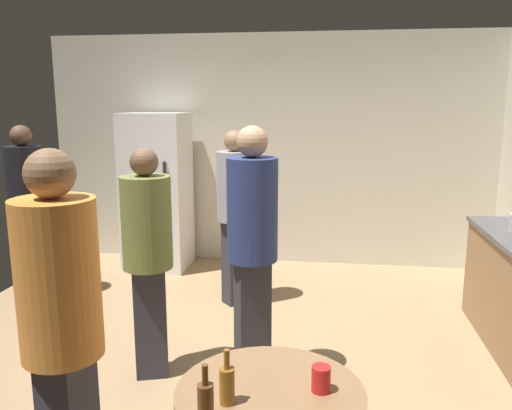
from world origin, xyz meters
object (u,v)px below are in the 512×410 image
Objects in this scene: plastic_cup_red at (321,379)px; person_in_orange_shirt at (61,319)px; beer_bottle_amber at (227,384)px; person_in_black_shirt at (27,198)px; beer_bottle_brown at (206,401)px; person_in_gray_shirt at (235,204)px; person_in_navy_shirt at (252,236)px; refrigerator at (157,192)px; person_in_olive_shirt at (148,247)px.

person_in_orange_shirt is at bearing -176.15° from plastic_cup_red.
person_in_black_shirt is (-2.52, 2.71, 0.18)m from beer_bottle_amber.
beer_bottle_brown is 0.14× the size of person_in_gray_shirt.
person_in_navy_shirt is at bearing -26.71° from person_in_gray_shirt.
person_in_gray_shirt is at bearing 99.70° from beer_bottle_amber.
refrigerator is at bearing 112.49° from beer_bottle_amber.
beer_bottle_amber is 0.13× the size of person_in_orange_shirt.
beer_bottle_amber is 2.09× the size of plastic_cup_red.
plastic_cup_red is 0.06× the size of person_in_navy_shirt.
refrigerator reaches higher than person_in_orange_shirt.
person_in_orange_shirt is 1.07× the size of person_in_olive_shirt.
beer_bottle_amber and beer_bottle_brown have the same top height.
refrigerator is at bearing 125.11° from person_in_black_shirt.
person_in_orange_shirt is (-0.67, 0.20, 0.20)m from beer_bottle_brown.
beer_bottle_amber is 0.14× the size of person_in_gray_shirt.
person_in_navy_shirt is 1.09× the size of person_in_olive_shirt.
refrigerator is 4.24m from beer_bottle_brown.
refrigerator is 7.83× the size of beer_bottle_amber.
person_in_olive_shirt is at bearing 133.17° from plastic_cup_red.
beer_bottle_brown is 1.61m from person_in_navy_shirt.
person_in_navy_shirt is (-0.48, 1.33, 0.25)m from plastic_cup_red.
person_in_gray_shirt is 1.46m from person_in_olive_shirt.
person_in_gray_shirt is at bearing 78.54° from person_in_black_shirt.
person_in_black_shirt is 3.20m from person_in_orange_shirt.
refrigerator is at bearing 117.91° from plastic_cup_red.
person_in_olive_shirt is (0.75, -2.40, 0.05)m from refrigerator.
plastic_cup_red is 0.07× the size of person_in_gray_shirt.
refrigerator is 4.17m from plastic_cup_red.
person_in_gray_shirt is (0.24, 2.77, -0.05)m from person_in_orange_shirt.
person_in_orange_shirt reaches higher than person_in_gray_shirt.
person_in_navy_shirt reaches higher than person_in_orange_shirt.
person_in_olive_shirt is at bearing 101.74° from person_in_orange_shirt.
refrigerator reaches higher than beer_bottle_amber.
beer_bottle_amber is 3.71m from person_in_black_shirt.
refrigerator is 1.46m from person_in_black_shirt.
beer_bottle_brown is at bearing -114.08° from beer_bottle_amber.
beer_bottle_amber is 0.14m from beer_bottle_brown.
person_in_navy_shirt is (-0.12, 1.47, 0.22)m from beer_bottle_amber.
beer_bottle_brown is 3.76m from person_in_black_shirt.
refrigerator is 1.48m from person_in_gray_shirt.
person_in_olive_shirt is at bearing -113.20° from person_in_navy_shirt.
person_in_navy_shirt is at bearing 73.65° from person_in_orange_shirt.
refrigerator is at bearing -174.97° from person_in_navy_shirt.
beer_bottle_brown is at bearing -68.88° from refrigerator.
plastic_cup_red is (1.95, -3.69, -0.11)m from refrigerator.
person_in_gray_shirt is at bearing 92.12° from person_in_orange_shirt.
beer_bottle_brown is (-0.06, -0.13, 0.00)m from beer_bottle_amber.
person_in_orange_shirt reaches higher than person_in_olive_shirt.
beer_bottle_amber is 0.13× the size of person_in_navy_shirt.
beer_bottle_brown is (1.53, -3.95, -0.08)m from refrigerator.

